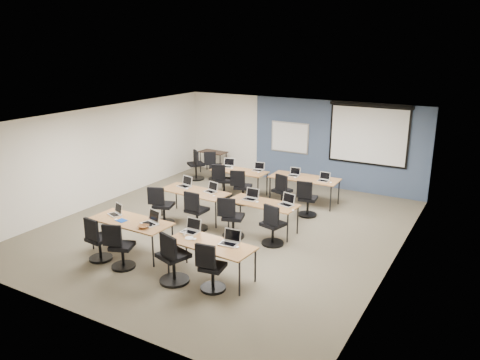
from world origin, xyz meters
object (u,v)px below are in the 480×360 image
Objects in this scene: task_chair_4 at (162,209)px; task_chair_7 at (272,228)px; task_chair_8 at (223,183)px; task_chair_10 at (282,194)px; laptop_2 at (191,229)px; task_chair_11 at (307,202)px; laptop_6 at (251,197)px; training_table_mid_left at (195,193)px; laptop_0 at (116,212)px; task_chair_9 at (242,190)px; training_table_front_left at (131,222)px; laptop_4 at (185,184)px; spare_chair_a at (214,168)px; task_chair_2 at (173,262)px; whiteboard at (290,137)px; laptop_9 at (258,169)px; task_chair_3 at (211,271)px; laptop_11 at (324,179)px; training_table_back_right at (304,179)px; task_chair_1 at (120,250)px; projector_screen at (369,131)px; training_table_back_left at (239,172)px; utility_table at (213,154)px; task_chair_0 at (98,243)px; laptop_1 at (151,221)px; laptop_7 at (287,202)px; training_table_mid_right at (263,205)px; training_table_front_right at (211,246)px; spare_chair_b at (196,167)px; laptop_8 at (228,165)px; task_chair_6 at (231,221)px; laptop_10 at (294,174)px; task_chair_5 at (196,214)px; laptop_5 at (211,189)px.

task_chair_7 is (2.93, 0.24, -0.01)m from task_chair_4.
task_chair_8 is 1.01× the size of task_chair_10.
laptop_2 is 3.91m from task_chair_11.
laptop_6 is 2.59m from task_chair_8.
training_table_mid_left is at bearing 123.84° from laptop_2.
task_chair_9 is at bearing 94.67° from laptop_0.
task_chair_10 is (1.59, 4.21, -0.29)m from training_table_front_left.
laptop_6 is 1.71m from task_chair_11.
task_chair_9 is at bearing 67.00° from laptop_4.
spare_chair_a is (-3.02, 3.01, -0.40)m from laptop_6.
laptop_0 is (-0.52, -2.25, 0.10)m from training_table_mid_left.
task_chair_2 is at bearing -97.35° from spare_chair_a.
whiteboard is 1.84m from laptop_9.
task_chair_3 is 5.48m from task_chair_8.
spare_chair_a reaches higher than laptop_11.
task_chair_1 reaches higher than training_table_back_right.
training_table_back_right is at bearing 79.70° from laptop_6.
training_table_back_right is at bearing -126.24° from projector_screen.
task_chair_10 is at bearing 90.74° from task_chair_3.
training_table_mid_left is 1.08× the size of training_table_back_left.
laptop_9 reaches higher than utility_table.
whiteboard reaches higher than task_chair_0.
utility_table is at bearing 119.45° from laptop_2.
task_chair_1 is (-0.18, -0.78, -0.40)m from laptop_1.
training_table_front_left is 5.40× the size of laptop_7.
training_table_mid_right is at bearing -41.82° from utility_table.
training_table_front_right is at bearing 8.23° from laptop_1.
task_chair_9 is (-1.89, 4.44, 0.02)m from task_chair_3.
laptop_4 reaches higher than task_chair_1.
training_table_front_left and training_table_back_right have the same top height.
training_table_front_right is 1.69× the size of spare_chair_b.
training_table_front_right is at bearing -83.68° from laptop_9.
training_table_front_right is 0.77m from task_chair_2.
laptop_7 is at bearing 0.58° from task_chair_4.
spare_chair_b is (-3.55, 2.74, -0.37)m from laptop_6.
training_table_mid_right is 1.61× the size of task_chair_2.
task_chair_10 is (2.05, 2.62, -0.01)m from task_chair_4.
training_table_mid_right is at bearing -101.03° from laptop_11.
laptop_7 is 3.75m from laptop_8.
task_chair_4 is 2.51m from task_chair_9.
task_chair_2 reaches higher than task_chair_6.
laptop_10 is 0.91m from laptop_11.
task_chair_7 is (0.92, -0.68, -0.39)m from laptop_6.
training_table_front_left and training_table_front_right have the same top height.
task_chair_8 is (-0.34, 4.24, -0.28)m from training_table_front_left.
training_table_mid_right is 3.10m from task_chair_2.
training_table_back_left is 1.67× the size of task_chair_5.
laptop_4 is at bearing -169.20° from laptop_5.
task_chair_11 is (-0.03, 2.08, -0.00)m from task_chair_7.
laptop_9 is at bearing 101.82° from laptop_5.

